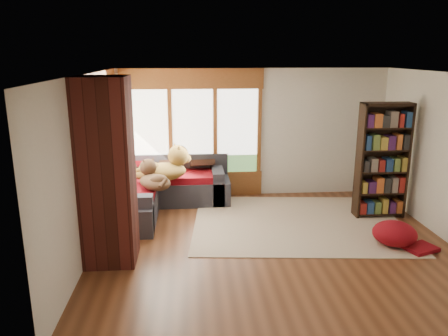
# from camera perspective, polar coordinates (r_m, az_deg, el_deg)

# --- Properties ---
(floor) EXTENTS (5.50, 5.50, 0.00)m
(floor) POSITION_cam_1_polar(r_m,az_deg,el_deg) (6.96, 6.36, -9.79)
(floor) COLOR #512B16
(floor) RESTS_ON ground
(ceiling) EXTENTS (5.50, 5.50, 0.00)m
(ceiling) POSITION_cam_1_polar(r_m,az_deg,el_deg) (6.34, 7.04, 12.10)
(ceiling) COLOR white
(wall_back) EXTENTS (5.50, 0.04, 2.60)m
(wall_back) POSITION_cam_1_polar(r_m,az_deg,el_deg) (8.94, 3.66, 4.55)
(wall_back) COLOR silver
(wall_back) RESTS_ON ground
(wall_front) EXTENTS (5.50, 0.04, 2.60)m
(wall_front) POSITION_cam_1_polar(r_m,az_deg,el_deg) (4.22, 13.15, -7.67)
(wall_front) COLOR silver
(wall_front) RESTS_ON ground
(wall_left) EXTENTS (0.04, 5.00, 2.60)m
(wall_left) POSITION_cam_1_polar(r_m,az_deg,el_deg) (6.59, -17.50, 0.17)
(wall_left) COLOR silver
(wall_left) RESTS_ON ground
(windows_back) EXTENTS (2.82, 0.10, 1.90)m
(windows_back) POSITION_cam_1_polar(r_m,az_deg,el_deg) (8.82, -4.08, 4.73)
(windows_back) COLOR brown
(windows_back) RESTS_ON wall_back
(windows_left) EXTENTS (0.10, 2.62, 1.90)m
(windows_left) POSITION_cam_1_polar(r_m,az_deg,el_deg) (7.71, -15.38, 2.78)
(windows_left) COLOR brown
(windows_left) RESTS_ON wall_left
(roller_blind) EXTENTS (0.03, 0.72, 0.90)m
(roller_blind) POSITION_cam_1_polar(r_m,az_deg,el_deg) (8.45, -14.34, 6.61)
(roller_blind) COLOR #718C51
(roller_blind) RESTS_ON wall_left
(brick_chimney) EXTENTS (0.70, 0.70, 2.60)m
(brick_chimney) POSITION_cam_1_polar(r_m,az_deg,el_deg) (6.18, -15.05, -0.58)
(brick_chimney) COLOR #471914
(brick_chimney) RESTS_ON ground
(sectional_sofa) EXTENTS (2.20, 2.20, 0.80)m
(sectional_sofa) POSITION_cam_1_polar(r_m,az_deg,el_deg) (8.35, -9.09, -3.41)
(sectional_sofa) COLOR #292930
(sectional_sofa) RESTS_ON ground
(area_rug) EXTENTS (3.83, 3.06, 0.01)m
(area_rug) POSITION_cam_1_polar(r_m,az_deg,el_deg) (7.82, 9.57, -7.03)
(area_rug) COLOR silver
(area_rug) RESTS_ON ground
(bookshelf) EXTENTS (0.88, 0.29, 2.06)m
(bookshelf) POSITION_cam_1_polar(r_m,az_deg,el_deg) (8.23, 19.99, 0.87)
(bookshelf) COLOR black
(bookshelf) RESTS_ON ground
(pouf) EXTENTS (0.79, 0.79, 0.36)m
(pouf) POSITION_cam_1_polar(r_m,az_deg,el_deg) (7.32, 21.39, -7.87)
(pouf) COLOR maroon
(pouf) RESTS_ON area_rug
(dog_tan) EXTENTS (1.14, 0.93, 0.56)m
(dog_tan) POSITION_cam_1_polar(r_m,az_deg,el_deg) (8.11, -7.70, -0.11)
(dog_tan) COLOR brown
(dog_tan) RESTS_ON sectional_sofa
(dog_brindle) EXTENTS (0.77, 0.87, 0.42)m
(dog_brindle) POSITION_cam_1_polar(r_m,az_deg,el_deg) (7.68, -9.20, -1.57)
(dog_brindle) COLOR #321F12
(dog_brindle) RESTS_ON sectional_sofa
(throw_pillows) EXTENTS (1.98, 1.68, 0.45)m
(throw_pillows) POSITION_cam_1_polar(r_m,az_deg,el_deg) (8.36, -8.89, 0.00)
(throw_pillows) COLOR #311F17
(throw_pillows) RESTS_ON sectional_sofa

